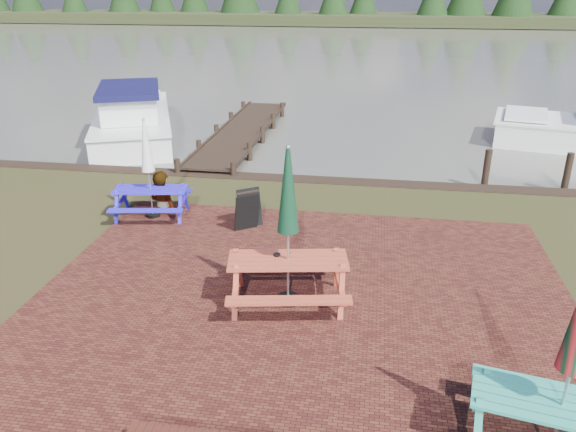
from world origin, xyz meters
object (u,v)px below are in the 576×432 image
(picnic_table_red, at_px, (288,252))
(jetty, at_px, (241,132))
(person, at_px, (160,172))
(picnic_table_teal, at_px, (565,396))
(chalkboard, at_px, (248,210))
(picnic_table_blue, at_px, (150,184))
(boat_jetty, at_px, (133,121))

(picnic_table_red, xyz_separation_m, jetty, (-3.29, 10.49, -0.82))
(person, bearing_deg, picnic_table_red, 153.00)
(picnic_table_teal, bearing_deg, chalkboard, 141.17)
(picnic_table_blue, xyz_separation_m, boat_jetty, (-3.51, 7.13, -0.36))
(picnic_table_red, bearing_deg, picnic_table_teal, -49.59)
(picnic_table_blue, height_order, person, picnic_table_blue)
(picnic_table_teal, relative_size, picnic_table_red, 0.96)
(picnic_table_teal, bearing_deg, boat_jetty, 140.12)
(jetty, bearing_deg, person, -91.49)
(picnic_table_teal, xyz_separation_m, person, (-6.88, 6.31, 0.06))
(chalkboard, bearing_deg, person, 128.38)
(boat_jetty, bearing_deg, chalkboard, -73.86)
(picnic_table_red, xyz_separation_m, picnic_table_blue, (-3.59, 3.13, -0.15))
(jetty, height_order, boat_jetty, boat_jetty)
(picnic_table_red, distance_m, boat_jetty, 12.49)
(picnic_table_teal, bearing_deg, person, 148.85)
(picnic_table_red, height_order, person, picnic_table_red)
(person, bearing_deg, chalkboard, -178.57)
(chalkboard, height_order, person, person)
(picnic_table_teal, xyz_separation_m, jetty, (-6.70, 13.31, -0.78))
(picnic_table_teal, height_order, picnic_table_blue, picnic_table_teal)
(picnic_table_blue, height_order, boat_jetty, picnic_table_blue)
(picnic_table_red, bearing_deg, jetty, 97.42)
(boat_jetty, xyz_separation_m, person, (3.62, -6.78, 0.54))
(boat_jetty, relative_size, person, 3.95)
(chalkboard, bearing_deg, picnic_table_teal, -85.11)
(picnic_table_teal, bearing_deg, picnic_table_blue, 150.98)
(picnic_table_teal, relative_size, chalkboard, 3.05)
(chalkboard, xyz_separation_m, person, (-2.16, 0.65, 0.53))
(picnic_table_red, height_order, picnic_table_blue, picnic_table_red)
(picnic_table_red, xyz_separation_m, boat_jetty, (-7.09, 10.27, -0.51))
(chalkboard, bearing_deg, boat_jetty, 93.02)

